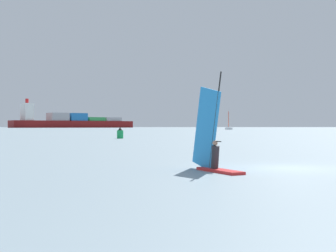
% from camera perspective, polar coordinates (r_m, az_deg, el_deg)
% --- Properties ---
extents(ground_plane, '(4000.00, 4000.00, 0.00)m').
position_cam_1_polar(ground_plane, '(20.88, 15.18, -5.29)').
color(ground_plane, gray).
extents(windsurfer, '(1.46, 3.50, 4.24)m').
position_cam_1_polar(windsurfer, '(18.99, 5.75, -2.73)').
color(windsurfer, red).
rests_on(windsurfer, ground_plane).
extents(cargo_ship, '(164.03, 100.23, 37.30)m').
position_cam_1_polar(cargo_ship, '(614.98, -12.29, 0.58)').
color(cargo_ship, maroon).
rests_on(cargo_ship, ground_plane).
extents(channel_buoy, '(0.99, 0.99, 1.78)m').
position_cam_1_polar(channel_buoy, '(69.45, -6.19, -0.97)').
color(channel_buoy, '#19994C').
rests_on(channel_buoy, ground_plane).
extents(small_sailboat, '(4.15, 9.58, 12.16)m').
position_cam_1_polar(small_sailboat, '(262.63, 7.84, -0.25)').
color(small_sailboat, white).
rests_on(small_sailboat, ground_plane).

